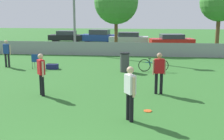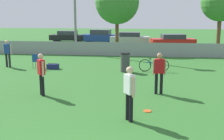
{
  "view_description": "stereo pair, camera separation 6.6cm",
  "coord_description": "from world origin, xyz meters",
  "px_view_note": "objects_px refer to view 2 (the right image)",
  "views": [
    {
      "loc": [
        1.88,
        -4.27,
        3.33
      ],
      "look_at": [
        0.49,
        7.0,
        1.05
      ],
      "focal_mm": 45.0,
      "sensor_mm": 36.0,
      "label": 1
    },
    {
      "loc": [
        1.94,
        -4.27,
        3.33
      ],
      "look_at": [
        0.49,
        7.0,
        1.05
      ],
      "focal_mm": 45.0,
      "sensor_mm": 36.0,
      "label": 2
    }
  ],
  "objects_px": {
    "trash_bin": "(125,62)",
    "parked_car_silver": "(130,38)",
    "tree_near_pole": "(117,2)",
    "spectator_in_blue": "(7,51)",
    "frisbee_disc": "(147,111)",
    "folding_chair_sideline": "(37,60)",
    "player_defender_red": "(159,70)",
    "parked_car_dark": "(68,36)",
    "tree_far_right": "(221,2)",
    "bicycle_sideline": "(154,65)",
    "gear_bag_sideline": "(53,66)",
    "player_thrower_red": "(41,71)",
    "player_receiver_white": "(129,90)",
    "parked_car_red": "(173,40)",
    "parked_car_blue": "(101,36)"
  },
  "relations": [
    {
      "from": "parked_car_blue",
      "to": "parked_car_silver",
      "type": "relative_size",
      "value": 1.02
    },
    {
      "from": "parked_car_red",
      "to": "spectator_in_blue",
      "type": "bearing_deg",
      "value": -141.13
    },
    {
      "from": "trash_bin",
      "to": "gear_bag_sideline",
      "type": "bearing_deg",
      "value": 176.39
    },
    {
      "from": "folding_chair_sideline",
      "to": "parked_car_silver",
      "type": "bearing_deg",
      "value": -108.72
    },
    {
      "from": "folding_chair_sideline",
      "to": "gear_bag_sideline",
      "type": "distance_m",
      "value": 1.09
    },
    {
      "from": "player_receiver_white",
      "to": "parked_car_silver",
      "type": "bearing_deg",
      "value": 150.52
    },
    {
      "from": "tree_near_pole",
      "to": "spectator_in_blue",
      "type": "relative_size",
      "value": 3.71
    },
    {
      "from": "bicycle_sideline",
      "to": "gear_bag_sideline",
      "type": "distance_m",
      "value": 6.15
    },
    {
      "from": "folding_chair_sideline",
      "to": "trash_bin",
      "type": "height_order",
      "value": "trash_bin"
    },
    {
      "from": "player_defender_red",
      "to": "folding_chair_sideline",
      "type": "xyz_separation_m",
      "value": [
        -7.29,
        4.73,
        -0.5
      ]
    },
    {
      "from": "tree_far_right",
      "to": "parked_car_dark",
      "type": "height_order",
      "value": "tree_far_right"
    },
    {
      "from": "frisbee_disc",
      "to": "folding_chair_sideline",
      "type": "height_order",
      "value": "folding_chair_sideline"
    },
    {
      "from": "tree_far_right",
      "to": "parked_car_red",
      "type": "height_order",
      "value": "tree_far_right"
    },
    {
      "from": "tree_far_right",
      "to": "frisbee_disc",
      "type": "height_order",
      "value": "tree_far_right"
    },
    {
      "from": "spectator_in_blue",
      "to": "folding_chair_sideline",
      "type": "xyz_separation_m",
      "value": [
        2.0,
        -0.25,
        -0.47
      ]
    },
    {
      "from": "player_defender_red",
      "to": "parked_car_dark",
      "type": "bearing_deg",
      "value": 109.31
    },
    {
      "from": "gear_bag_sideline",
      "to": "tree_near_pole",
      "type": "bearing_deg",
      "value": 73.86
    },
    {
      "from": "player_defender_red",
      "to": "parked_car_dark",
      "type": "xyz_separation_m",
      "value": [
        -10.14,
        21.37,
        -0.35
      ]
    },
    {
      "from": "player_thrower_red",
      "to": "frisbee_disc",
      "type": "relative_size",
      "value": 6.19
    },
    {
      "from": "bicycle_sideline",
      "to": "gear_bag_sideline",
      "type": "bearing_deg",
      "value": 176.65
    },
    {
      "from": "tree_far_right",
      "to": "parked_car_blue",
      "type": "xyz_separation_m",
      "value": [
        -11.46,
        8.25,
        -3.58
      ]
    },
    {
      "from": "frisbee_disc",
      "to": "parked_car_blue",
      "type": "relative_size",
      "value": 0.06
    },
    {
      "from": "spectator_in_blue",
      "to": "gear_bag_sideline",
      "type": "xyz_separation_m",
      "value": [
        3.03,
        -0.25,
        -0.84
      ]
    },
    {
      "from": "tree_far_right",
      "to": "player_thrower_red",
      "type": "bearing_deg",
      "value": -126.22
    },
    {
      "from": "gear_bag_sideline",
      "to": "parked_car_blue",
      "type": "xyz_separation_m",
      "value": [
        0.18,
        16.58,
        0.55
      ]
    },
    {
      "from": "player_defender_red",
      "to": "player_receiver_white",
      "type": "height_order",
      "value": "same"
    },
    {
      "from": "player_defender_red",
      "to": "parked_car_blue",
      "type": "xyz_separation_m",
      "value": [
        -6.08,
        21.31,
        -0.31
      ]
    },
    {
      "from": "player_receiver_white",
      "to": "trash_bin",
      "type": "relative_size",
      "value": 1.56
    },
    {
      "from": "trash_bin",
      "to": "parked_car_dark",
      "type": "height_order",
      "value": "parked_car_dark"
    },
    {
      "from": "frisbee_disc",
      "to": "parked_car_silver",
      "type": "bearing_deg",
      "value": 95.37
    },
    {
      "from": "parked_car_dark",
      "to": "parked_car_silver",
      "type": "bearing_deg",
      "value": -11.83
    },
    {
      "from": "trash_bin",
      "to": "parked_car_silver",
      "type": "height_order",
      "value": "parked_car_silver"
    },
    {
      "from": "gear_bag_sideline",
      "to": "parked_car_dark",
      "type": "bearing_deg",
      "value": 103.11
    },
    {
      "from": "parked_car_dark",
      "to": "parked_car_blue",
      "type": "height_order",
      "value": "parked_car_blue"
    },
    {
      "from": "player_thrower_red",
      "to": "folding_chair_sideline",
      "type": "bearing_deg",
      "value": 166.19
    },
    {
      "from": "parked_car_blue",
      "to": "frisbee_disc",
      "type": "bearing_deg",
      "value": -70.99
    },
    {
      "from": "parked_car_red",
      "to": "player_thrower_red",
      "type": "bearing_deg",
      "value": -119.76
    },
    {
      "from": "player_defender_red",
      "to": "bicycle_sideline",
      "type": "xyz_separation_m",
      "value": [
        -0.12,
        4.71,
        -0.64
      ]
    },
    {
      "from": "player_thrower_red",
      "to": "gear_bag_sideline",
      "type": "relative_size",
      "value": 2.54
    },
    {
      "from": "player_thrower_red",
      "to": "folding_chair_sideline",
      "type": "distance_m",
      "value": 6.11
    },
    {
      "from": "tree_near_pole",
      "to": "player_defender_red",
      "type": "bearing_deg",
      "value": -76.9
    },
    {
      "from": "spectator_in_blue",
      "to": "parked_car_silver",
      "type": "relative_size",
      "value": 0.4
    },
    {
      "from": "tree_near_pole",
      "to": "player_thrower_red",
      "type": "height_order",
      "value": "tree_near_pole"
    },
    {
      "from": "tree_near_pole",
      "to": "spectator_in_blue",
      "type": "xyz_separation_m",
      "value": [
        -5.89,
        -9.64,
        -3.38
      ]
    },
    {
      "from": "tree_near_pole",
      "to": "parked_car_blue",
      "type": "xyz_separation_m",
      "value": [
        -2.68,
        6.69,
        -3.66
      ]
    },
    {
      "from": "frisbee_disc",
      "to": "parked_car_silver",
      "type": "relative_size",
      "value": 0.07
    },
    {
      "from": "bicycle_sideline",
      "to": "parked_car_red",
      "type": "height_order",
      "value": "parked_car_red"
    },
    {
      "from": "folding_chair_sideline",
      "to": "parked_car_red",
      "type": "height_order",
      "value": "parked_car_red"
    },
    {
      "from": "player_thrower_red",
      "to": "frisbee_disc",
      "type": "distance_m",
      "value": 4.68
    },
    {
      "from": "frisbee_disc",
      "to": "folding_chair_sideline",
      "type": "xyz_separation_m",
      "value": [
        -6.84,
        6.98,
        0.51
      ]
    }
  ]
}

